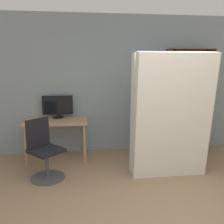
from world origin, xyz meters
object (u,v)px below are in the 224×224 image
Objects in this scene: monitor at (58,106)px; bookshelf at (182,102)px; office_chair at (44,155)px; mattress_near at (173,117)px; mattress_far at (168,114)px.

monitor is 2.48m from bookshelf.
bookshelf reaches higher than monitor.
office_chair is at bearing -158.88° from bookshelf.
monitor is 1.18m from office_chair.
bookshelf is 1.41m from mattress_near.
bookshelf reaches higher than mattress_near.
mattress_far is at bearing -29.50° from monitor.
office_chair is (-0.14, -1.02, -0.59)m from monitor.
office_chair is 0.45× the size of bookshelf.
office_chair is at bearing 173.16° from mattress_near.
mattress_near reaches higher than mattress_far.
monitor is 2.21m from mattress_near.
monitor is at bearing 150.50° from mattress_far.
mattress_near is (1.96, -0.24, 0.59)m from office_chair.
office_chair is 2.05m from mattress_far.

